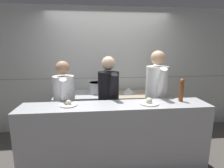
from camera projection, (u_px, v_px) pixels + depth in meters
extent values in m
plane|color=#4C4742|center=(117.00, 163.00, 2.75)|extent=(14.00, 14.00, 0.00)
cube|color=silver|center=(109.00, 71.00, 3.76)|extent=(8.00, 0.06, 2.60)
cube|color=gray|center=(109.00, 78.00, 3.76)|extent=(8.00, 0.00, 0.01)
cube|color=#38383D|center=(84.00, 117.00, 3.49)|extent=(1.05, 0.70, 0.87)
cube|color=#B7BABF|center=(83.00, 95.00, 3.39)|extent=(1.07, 0.71, 0.04)
cube|color=#B7BABF|center=(83.00, 120.00, 3.15)|extent=(0.95, 0.03, 0.10)
cube|color=gray|center=(135.00, 114.00, 3.59)|extent=(0.97, 0.65, 0.88)
cube|color=black|center=(138.00, 139.00, 3.38)|extent=(0.95, 0.04, 0.10)
cube|color=#B7BABF|center=(116.00, 139.00, 2.49)|extent=(2.60, 0.45, 1.02)
cylinder|color=beige|center=(67.00, 91.00, 3.33)|extent=(0.30, 0.30, 0.14)
cylinder|color=beige|center=(67.00, 87.00, 3.32)|extent=(0.32, 0.32, 0.01)
cylinder|color=#B7BABF|center=(96.00, 88.00, 3.40)|extent=(0.27, 0.27, 0.22)
cylinder|color=#B7BABF|center=(96.00, 83.00, 3.37)|extent=(0.29, 0.29, 0.01)
cone|color=#B7BABF|center=(129.00, 90.00, 3.53)|extent=(0.27, 0.27, 0.11)
cylinder|color=white|center=(69.00, 105.00, 2.35)|extent=(0.23, 0.23, 0.02)
sphere|color=beige|center=(68.00, 103.00, 2.34)|extent=(0.08, 0.08, 0.08)
cylinder|color=white|center=(149.00, 103.00, 2.42)|extent=(0.27, 0.27, 0.02)
sphere|color=beige|center=(149.00, 101.00, 2.41)|extent=(0.09, 0.09, 0.09)
cylinder|color=brown|center=(181.00, 92.00, 2.51)|extent=(0.06, 0.06, 0.27)
sphere|color=brown|center=(182.00, 81.00, 2.48)|extent=(0.07, 0.07, 0.07)
cube|color=black|center=(66.00, 136.00, 2.86)|extent=(0.30, 0.22, 0.74)
cylinder|color=white|center=(64.00, 96.00, 2.72)|extent=(0.37, 0.37, 0.61)
sphere|color=tan|center=(63.00, 68.00, 2.63)|extent=(0.21, 0.21, 0.21)
cylinder|color=white|center=(64.00, 88.00, 2.88)|extent=(0.15, 0.32, 0.51)
cylinder|color=white|center=(64.00, 94.00, 2.52)|extent=(0.15, 0.32, 0.51)
cube|color=black|center=(109.00, 131.00, 2.98)|extent=(0.32, 0.24, 0.77)
cylinder|color=black|center=(108.00, 91.00, 2.83)|extent=(0.39, 0.39, 0.64)
sphere|color=beige|center=(108.00, 63.00, 2.74)|extent=(0.22, 0.22, 0.22)
cylinder|color=black|center=(105.00, 84.00, 3.00)|extent=(0.16, 0.33, 0.53)
cylinder|color=black|center=(112.00, 89.00, 2.63)|extent=(0.16, 0.33, 0.53)
cube|color=black|center=(154.00, 128.00, 3.03)|extent=(0.32, 0.22, 0.81)
cylinder|color=white|center=(156.00, 87.00, 2.88)|extent=(0.38, 0.38, 0.67)
sphere|color=#D8AD84|center=(158.00, 58.00, 2.79)|extent=(0.23, 0.23, 0.23)
cylinder|color=white|center=(153.00, 80.00, 3.07)|extent=(0.14, 0.35, 0.56)
cylinder|color=white|center=(160.00, 85.00, 2.66)|extent=(0.14, 0.35, 0.56)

